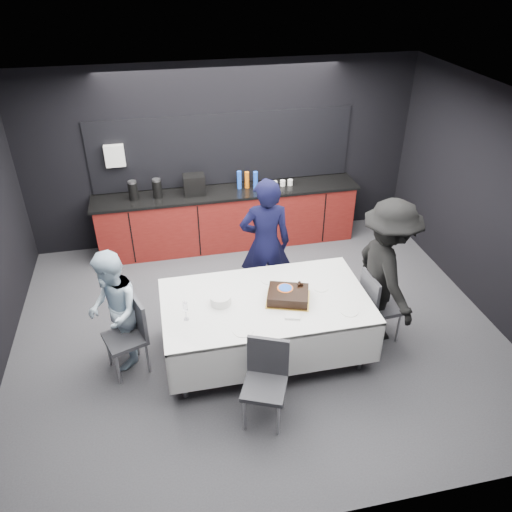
# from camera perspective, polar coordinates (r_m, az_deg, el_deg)

# --- Properties ---
(ground) EXTENTS (6.00, 6.00, 0.00)m
(ground) POSITION_cam_1_polar(r_m,az_deg,el_deg) (6.41, 0.19, -8.43)
(ground) COLOR #3D3D42
(ground) RESTS_ON ground
(room_shell) EXTENTS (6.04, 5.04, 2.82)m
(room_shell) POSITION_cam_1_polar(r_m,az_deg,el_deg) (5.39, 0.23, 6.73)
(room_shell) COLOR white
(room_shell) RESTS_ON ground
(kitchenette) EXTENTS (4.10, 0.64, 2.05)m
(kitchenette) POSITION_cam_1_polar(r_m,az_deg,el_deg) (7.92, -3.35, 4.88)
(kitchenette) COLOR #58100D
(kitchenette) RESTS_ON ground
(party_table) EXTENTS (2.32, 1.32, 0.78)m
(party_table) POSITION_cam_1_polar(r_m,az_deg,el_deg) (5.70, 1.06, -6.11)
(party_table) COLOR #99999E
(party_table) RESTS_ON ground
(cake_assembly) EXTENTS (0.58, 0.52, 0.16)m
(cake_assembly) POSITION_cam_1_polar(r_m,az_deg,el_deg) (5.59, 3.70, -4.50)
(cake_assembly) COLOR gold
(cake_assembly) RESTS_ON party_table
(plate_stack) EXTENTS (0.23, 0.23, 0.10)m
(plate_stack) POSITION_cam_1_polar(r_m,az_deg,el_deg) (5.55, -4.06, -4.99)
(plate_stack) COLOR white
(plate_stack) RESTS_ON party_table
(loose_plate_near) EXTENTS (0.22, 0.22, 0.01)m
(loose_plate_near) POSITION_cam_1_polar(r_m,az_deg,el_deg) (5.20, -1.48, -8.51)
(loose_plate_near) COLOR white
(loose_plate_near) RESTS_ON party_table
(loose_plate_right_a) EXTENTS (0.18, 0.18, 0.01)m
(loose_plate_right_a) POSITION_cam_1_polar(r_m,az_deg,el_deg) (5.84, 7.42, -3.59)
(loose_plate_right_a) COLOR white
(loose_plate_right_a) RESTS_ON party_table
(loose_plate_right_b) EXTENTS (0.20, 0.20, 0.01)m
(loose_plate_right_b) POSITION_cam_1_polar(r_m,az_deg,el_deg) (5.54, 10.61, -6.24)
(loose_plate_right_b) COLOR white
(loose_plate_right_b) RESTS_ON party_table
(loose_plate_far) EXTENTS (0.22, 0.22, 0.01)m
(loose_plate_far) POSITION_cam_1_polar(r_m,az_deg,el_deg) (5.93, 1.61, -2.68)
(loose_plate_far) COLOR white
(loose_plate_far) RESTS_ON party_table
(fork_pile) EXTENTS (0.19, 0.15, 0.03)m
(fork_pile) POSITION_cam_1_polar(r_m,az_deg,el_deg) (5.38, 4.20, -6.88)
(fork_pile) COLOR white
(fork_pile) RESTS_ON party_table
(champagne_flute) EXTENTS (0.06, 0.06, 0.22)m
(champagne_flute) POSITION_cam_1_polar(r_m,az_deg,el_deg) (5.30, -8.09, -5.84)
(champagne_flute) COLOR white
(champagne_flute) RESTS_ON party_table
(chair_left) EXTENTS (0.54, 0.54, 0.92)m
(chair_left) POSITION_cam_1_polar(r_m,az_deg,el_deg) (5.76, -14.11, -8.24)
(chair_left) COLOR #313237
(chair_left) RESTS_ON ground
(chair_right) EXTENTS (0.45, 0.45, 0.92)m
(chair_right) POSITION_cam_1_polar(r_m,az_deg,el_deg) (6.15, 13.57, -5.14)
(chair_right) COLOR #313237
(chair_right) RESTS_ON ground
(chair_near) EXTENTS (0.55, 0.55, 0.92)m
(chair_near) POSITION_cam_1_polar(r_m,az_deg,el_deg) (5.09, 1.14, -13.50)
(chair_near) COLOR #313237
(chair_near) RESTS_ON ground
(person_center) EXTENTS (0.69, 0.49, 1.81)m
(person_center) POSITION_cam_1_polar(r_m,az_deg,el_deg) (6.38, 1.08, 1.37)
(person_center) COLOR black
(person_center) RESTS_ON ground
(person_left) EXTENTS (0.62, 0.76, 1.46)m
(person_left) POSITION_cam_1_polar(r_m,az_deg,el_deg) (5.75, -15.95, -6.08)
(person_left) COLOR silver
(person_left) RESTS_ON ground
(person_right) EXTENTS (0.70, 1.19, 1.83)m
(person_right) POSITION_cam_1_polar(r_m,az_deg,el_deg) (6.02, 14.63, -1.79)
(person_right) COLOR black
(person_right) RESTS_ON ground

